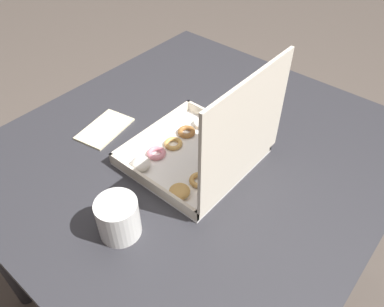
# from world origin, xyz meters

# --- Properties ---
(ground_plane) EXTENTS (8.00, 8.00, 0.00)m
(ground_plane) POSITION_xyz_m (0.00, 0.00, 0.00)
(ground_plane) COLOR #564C44
(dining_table) EXTENTS (1.06, 0.99, 0.71)m
(dining_table) POSITION_xyz_m (0.00, 0.00, 0.62)
(dining_table) COLOR #2D2D33
(dining_table) RESTS_ON ground_plane
(donut_box) EXTENTS (0.31, 0.30, 0.31)m
(donut_box) POSITION_xyz_m (0.04, 0.07, 0.78)
(donut_box) COLOR white
(donut_box) RESTS_ON dining_table
(coffee_mug) EXTENTS (0.09, 0.09, 0.09)m
(coffee_mug) POSITION_xyz_m (0.32, 0.05, 0.76)
(coffee_mug) COLOR white
(coffee_mug) RESTS_ON dining_table
(paper_napkin) EXTENTS (0.17, 0.12, 0.01)m
(paper_napkin) POSITION_xyz_m (0.11, -0.25, 0.72)
(paper_napkin) COLOR beige
(paper_napkin) RESTS_ON dining_table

